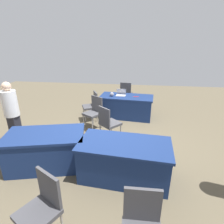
{
  "coord_description": "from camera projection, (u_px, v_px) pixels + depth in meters",
  "views": [
    {
      "loc": [
        -0.67,
        3.58,
        2.43
      ],
      "look_at": [
        -0.15,
        -0.28,
        0.9
      ],
      "focal_mm": 28.82,
      "sensor_mm": 36.0,
      "label": 1
    }
  ],
  "objects": [
    {
      "name": "table_foreground",
      "position": [
        126.0,
        106.0,
        6.12
      ],
      "size": [
        1.82,
        0.98,
        0.73
      ],
      "rotation": [
        0.0,
        0.0,
        -0.1
      ],
      "color": "navy",
      "rests_on": "ground"
    },
    {
      "name": "yarn_ball",
      "position": [
        112.0,
        94.0,
        5.96
      ],
      "size": [
        0.14,
        0.14,
        0.14
      ],
      "primitive_type": "sphere",
      "color": "gray",
      "rests_on": "table_foreground"
    },
    {
      "name": "ground_plane",
      "position": [
        104.0,
        151.0,
        4.28
      ],
      "size": [
        14.4,
        14.4,
        0.0
      ],
      "primitive_type": "plane",
      "color": "brown"
    },
    {
      "name": "chair_by_pillar",
      "position": [
        94.0,
        111.0,
        5.25
      ],
      "size": [
        0.61,
        0.61,
        0.95
      ],
      "rotation": [
        0.0,
        0.0,
        -0.58
      ],
      "color": "#9E9993",
      "rests_on": "ground"
    },
    {
      "name": "chair_back_row",
      "position": [
        126.0,
        92.0,
        7.07
      ],
      "size": [
        0.48,
        0.48,
        0.98
      ],
      "rotation": [
        0.0,
        0.0,
        3.04
      ],
      "color": "#9E9993",
      "rests_on": "ground"
    },
    {
      "name": "scissors_red",
      "position": [
        136.0,
        97.0,
        5.91
      ],
      "size": [
        0.18,
        0.06,
        0.01
      ],
      "primitive_type": "cube",
      "rotation": [
        0.0,
        0.0,
        0.14
      ],
      "color": "red",
      "rests_on": "table_foreground"
    },
    {
      "name": "laptop_silver",
      "position": [
        121.0,
        94.0,
        6.06
      ],
      "size": [
        0.33,
        0.31,
        0.21
      ],
      "rotation": [
        0.0,
        0.0,
        -0.06
      ],
      "color": "silver",
      "rests_on": "table_foreground"
    },
    {
      "name": "table_mid_right",
      "position": [
        47.0,
        150.0,
        3.67
      ],
      "size": [
        1.69,
        1.18,
        0.73
      ],
      "rotation": [
        0.0,
        0.0,
        0.24
      ],
      "color": "navy",
      "rests_on": "ground"
    },
    {
      "name": "chair_tucked_left",
      "position": [
        108.0,
        122.0,
        4.53
      ],
      "size": [
        0.62,
        0.62,
        0.95
      ],
      "rotation": [
        0.0,
        0.0,
        2.42
      ],
      "color": "#9E9993",
      "rests_on": "ground"
    },
    {
      "name": "chair_aisle",
      "position": [
        42.0,
        206.0,
        2.19
      ],
      "size": [
        0.6,
        0.6,
        0.97
      ],
      "rotation": [
        0.0,
        0.0,
        -0.51
      ],
      "color": "#9E9993",
      "rests_on": "ground"
    },
    {
      "name": "chair_tucked_right",
      "position": [
        92.0,
        104.0,
        5.81
      ],
      "size": [
        0.58,
        0.58,
        0.94
      ],
      "rotation": [
        0.0,
        0.0,
        -1.13
      ],
      "color": "#9E9993",
      "rests_on": "ground"
    },
    {
      "name": "table_mid_left",
      "position": [
        124.0,
        160.0,
        3.35
      ],
      "size": [
        1.72,
        0.97,
        0.73
      ],
      "rotation": [
        0.0,
        0.0,
        -0.08
      ],
      "color": "navy",
      "rests_on": "ground"
    },
    {
      "name": "person_attendee_standing",
      "position": [
        12.0,
        111.0,
        4.29
      ],
      "size": [
        0.44,
        0.44,
        1.59
      ],
      "rotation": [
        0.0,
        0.0,
        2.8
      ],
      "color": "#26262D",
      "rests_on": "ground"
    }
  ]
}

